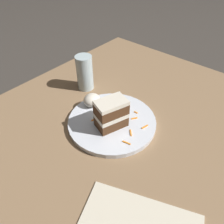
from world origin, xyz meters
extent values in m
plane|color=#38332D|center=(0.00, 0.00, 0.00)|extent=(6.00, 6.00, 0.00)
cube|color=#846647|center=(0.00, 0.00, 0.01)|extent=(1.04, 0.97, 0.03)
cylinder|color=silver|center=(0.04, -0.05, 0.04)|extent=(0.29, 0.29, 0.02)
cube|color=#4C2D19|center=(0.06, -0.04, 0.06)|extent=(0.11, 0.09, 0.03)
cube|color=silver|center=(0.06, -0.04, 0.09)|extent=(0.11, 0.09, 0.02)
cube|color=#4C2D19|center=(0.06, -0.04, 0.11)|extent=(0.11, 0.09, 0.03)
cube|color=silver|center=(0.06, -0.04, 0.14)|extent=(0.11, 0.09, 0.01)
ellipsoid|color=silver|center=(0.03, -0.16, 0.07)|extent=(0.06, 0.06, 0.04)
cylinder|color=orange|center=(-0.03, -0.08, 0.05)|extent=(0.06, 0.06, 0.01)
cube|color=orange|center=(-0.04, -0.01, 0.05)|extent=(0.00, 0.01, 0.00)
cube|color=orange|center=(0.09, 0.04, 0.05)|extent=(0.01, 0.03, 0.00)
cube|color=orange|center=(0.00, 0.05, 0.05)|extent=(0.03, 0.01, 0.00)
cube|color=orange|center=(0.00, -0.11, 0.05)|extent=(0.02, 0.00, 0.00)
cube|color=orange|center=(0.01, -0.07, 0.05)|extent=(0.01, 0.01, 0.00)
cube|color=orange|center=(0.05, 0.03, 0.05)|extent=(0.02, 0.02, 0.00)
cube|color=orange|center=(0.08, -0.10, 0.05)|extent=(0.02, 0.01, 0.00)
cube|color=orange|center=(-0.01, 0.00, 0.05)|extent=(0.02, 0.01, 0.00)
cylinder|color=silver|center=(-0.05, -0.27, 0.10)|extent=(0.06, 0.06, 0.14)
cylinder|color=silver|center=(-0.05, -0.27, 0.05)|extent=(0.06, 0.06, 0.05)
camera|label=1|loc=(0.44, 0.28, 0.54)|focal=35.00mm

